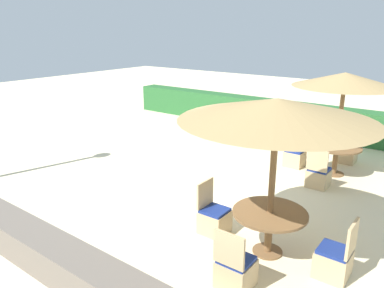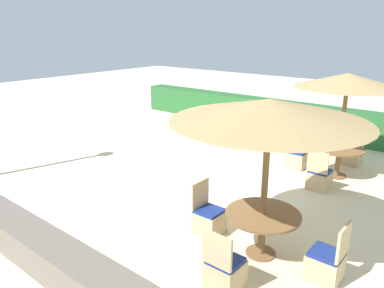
{
  "view_description": "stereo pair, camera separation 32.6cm",
  "coord_description": "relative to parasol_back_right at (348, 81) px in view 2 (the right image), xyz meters",
  "views": [
    {
      "loc": [
        4.93,
        -5.97,
        3.47
      ],
      "look_at": [
        0.0,
        0.6,
        0.9
      ],
      "focal_mm": 35.0,
      "sensor_mm": 36.0,
      "label": 1
    },
    {
      "loc": [
        5.19,
        -5.77,
        3.47
      ],
      "look_at": [
        0.0,
        0.6,
        0.9
      ],
      "focal_mm": 35.0,
      "sensor_mm": 36.0,
      "label": 2
    }
  ],
  "objects": [
    {
      "name": "round_table_back_right",
      "position": [
        0.0,
        0.0,
        -1.73
      ],
      "size": [
        1.16,
        1.16,
        0.72
      ],
      "color": "brown",
      "rests_on": "ground_plane"
    },
    {
      "name": "patio_chair_back_right_north",
      "position": [
        -0.0,
        1.09,
        -2.05
      ],
      "size": [
        0.46,
        0.46,
        0.93
      ],
      "rotation": [
        0.0,
        0.0,
        3.14
      ],
      "color": "tan",
      "rests_on": "ground_plane"
    },
    {
      "name": "stone_border",
      "position": [
        -2.57,
        -6.42,
        -2.06
      ],
      "size": [
        10.0,
        0.56,
        0.51
      ],
      "primitive_type": "cube",
      "color": "#6B6056",
      "rests_on": "ground_plane"
    },
    {
      "name": "parasol_front_right",
      "position": [
        0.19,
        -4.06,
        0.03
      ],
      "size": [
        2.88,
        2.88,
        2.51
      ],
      "color": "brown",
      "rests_on": "ground_plane"
    },
    {
      "name": "hedge_row",
      "position": [
        -2.57,
        3.06,
        -1.8
      ],
      "size": [
        13.0,
        0.7,
        1.03
      ],
      "primitive_type": "cube",
      "color": "#28602D",
      "rests_on": "ground_plane"
    },
    {
      "name": "patio_chair_front_right_south",
      "position": [
        0.2,
        -5.1,
        -2.05
      ],
      "size": [
        0.46,
        0.46,
        0.93
      ],
      "color": "tan",
      "rests_on": "ground_plane"
    },
    {
      "name": "ground_plane",
      "position": [
        -2.57,
        -3.01,
        -2.31
      ],
      "size": [
        40.0,
        40.0,
        0.0
      ],
      "primitive_type": "plane",
      "color": "beige"
    },
    {
      "name": "patio_chair_front_right_west",
      "position": [
        -0.86,
        -4.06,
        -2.05
      ],
      "size": [
        0.46,
        0.46,
        0.93
      ],
      "rotation": [
        0.0,
        0.0,
        -1.57
      ],
      "color": "tan",
      "rests_on": "ground_plane"
    },
    {
      "name": "patio_chair_back_right_south",
      "position": [
        -0.06,
        -1.01,
        -2.05
      ],
      "size": [
        0.46,
        0.46,
        0.93
      ],
      "color": "tan",
      "rests_on": "ground_plane"
    },
    {
      "name": "parasol_back_right",
      "position": [
        0.0,
        0.0,
        0.0
      ],
      "size": [
        2.36,
        2.36,
        2.49
      ],
      "color": "brown",
      "rests_on": "ground_plane"
    },
    {
      "name": "patio_chair_front_right_east",
      "position": [
        1.22,
        -4.05,
        -2.05
      ],
      "size": [
        0.46,
        0.46,
        0.93
      ],
      "rotation": [
        0.0,
        0.0,
        1.57
      ],
      "color": "tan",
      "rests_on": "ground_plane"
    },
    {
      "name": "patio_chair_back_right_west",
      "position": [
        -1.03,
        -0.05,
        -2.05
      ],
      "size": [
        0.46,
        0.46,
        0.93
      ],
      "rotation": [
        0.0,
        0.0,
        -1.57
      ],
      "color": "tan",
      "rests_on": "ground_plane"
    },
    {
      "name": "round_table_front_right",
      "position": [
        0.19,
        -4.06,
        -1.73
      ],
      "size": [
        1.17,
        1.17,
        0.72
      ],
      "color": "brown",
      "rests_on": "ground_plane"
    }
  ]
}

